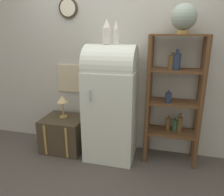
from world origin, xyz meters
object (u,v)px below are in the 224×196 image
at_px(refrigerator, 111,101).
at_px(vase_left, 107,32).
at_px(desk_lamp, 62,101).
at_px(suitcase_trunk, 64,133).
at_px(globe, 184,17).
at_px(vase_center, 116,33).

bearing_deg(refrigerator, vase_left, -175.01).
bearing_deg(refrigerator, desk_lamp, 178.38).
bearing_deg(suitcase_trunk, globe, 2.27).
bearing_deg(vase_left, suitcase_trunk, -179.61).
distance_m(refrigerator, desk_lamp, 0.70).
xyz_separation_m(refrigerator, vase_left, (-0.05, -0.00, 0.85)).
bearing_deg(vase_left, globe, 3.67).
height_order(refrigerator, desk_lamp, refrigerator).
distance_m(suitcase_trunk, vase_left, 1.53).
bearing_deg(suitcase_trunk, vase_center, 1.12).
height_order(suitcase_trunk, vase_left, vase_left).
bearing_deg(desk_lamp, suitcase_trunk, -74.15).
bearing_deg(refrigerator, globe, 3.59).
xyz_separation_m(vase_left, vase_center, (0.11, 0.01, -0.01)).
height_order(suitcase_trunk, vase_center, vase_center).
relative_size(vase_center, desk_lamp, 0.85).
bearing_deg(vase_center, desk_lamp, 178.96).
bearing_deg(vase_left, desk_lamp, 177.86).
distance_m(vase_left, desk_lamp, 1.12).
relative_size(vase_left, desk_lamp, 0.92).
height_order(refrigerator, vase_center, vase_center).
bearing_deg(desk_lamp, vase_left, -2.14).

